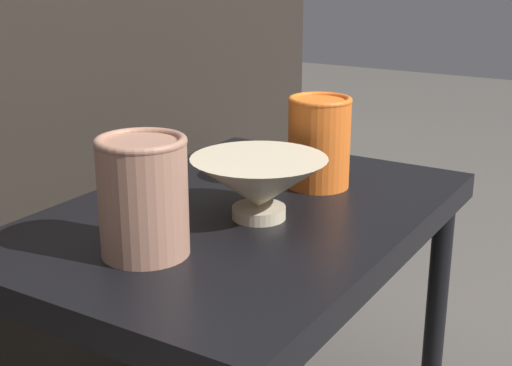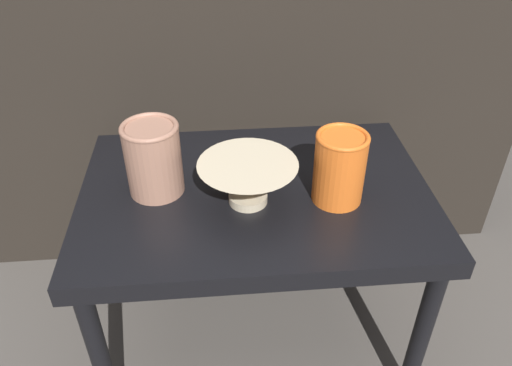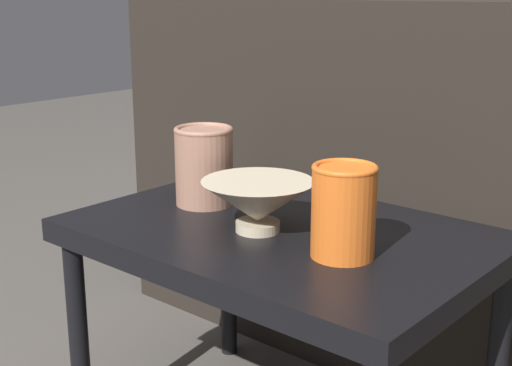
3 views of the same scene
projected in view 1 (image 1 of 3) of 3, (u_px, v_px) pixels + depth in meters
The scene contains 4 objects.
table at pixel (241, 240), 1.04m from camera, with size 0.70×0.48×0.43m.
bowl at pixel (259, 184), 0.98m from camera, with size 0.19×0.19×0.09m.
vase_textured_left at pixel (143, 195), 0.85m from camera, with size 0.11×0.11×0.15m.
vase_colorful_right at pixel (319, 141), 1.11m from camera, with size 0.10×0.10×0.14m.
Camera 1 is at (-0.81, -0.52, 0.78)m, focal length 50.00 mm.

